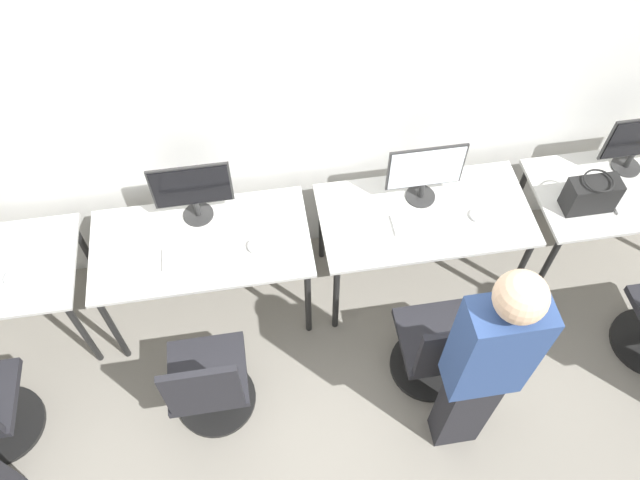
{
  "coord_description": "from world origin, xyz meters",
  "views": [
    {
      "loc": [
        -0.31,
        -1.83,
        3.7
      ],
      "look_at": [
        0.0,
        0.13,
        0.88
      ],
      "focal_mm": 35.0,
      "sensor_mm": 36.0,
      "label": 1
    }
  ],
  "objects_px": {
    "mouse_left": "(252,246)",
    "office_chair_right": "(438,350)",
    "keyboard_right": "(429,221)",
    "person_right": "(485,366)",
    "mouse_right": "(475,215)",
    "monitor_far_right": "(640,141)",
    "handbag": "(591,194)",
    "office_chair_left": "(209,386)",
    "monitor_right": "(425,172)",
    "keyboard_left": "(201,256)",
    "monitor_left": "(192,190)",
    "mouse_far_left": "(8,278)"
  },
  "relations": [
    {
      "from": "mouse_left",
      "to": "office_chair_right",
      "type": "bearing_deg",
      "value": -32.49
    },
    {
      "from": "keyboard_right",
      "to": "person_right",
      "type": "distance_m",
      "value": 1.04
    },
    {
      "from": "mouse_left",
      "to": "mouse_right",
      "type": "height_order",
      "value": "same"
    },
    {
      "from": "mouse_left",
      "to": "monitor_far_right",
      "type": "relative_size",
      "value": 0.2
    },
    {
      "from": "mouse_right",
      "to": "handbag",
      "type": "height_order",
      "value": "handbag"
    },
    {
      "from": "office_chair_left",
      "to": "monitor_right",
      "type": "distance_m",
      "value": 1.75
    },
    {
      "from": "keyboard_left",
      "to": "office_chair_right",
      "type": "xyz_separation_m",
      "value": [
        1.29,
        -0.62,
        -0.39
      ]
    },
    {
      "from": "office_chair_right",
      "to": "mouse_right",
      "type": "bearing_deg",
      "value": 62.33
    },
    {
      "from": "office_chair_right",
      "to": "mouse_left",
      "type": "bearing_deg",
      "value": 147.51
    },
    {
      "from": "keyboard_left",
      "to": "mouse_left",
      "type": "bearing_deg",
      "value": 3.27
    },
    {
      "from": "monitor_left",
      "to": "keyboard_left",
      "type": "height_order",
      "value": "monitor_left"
    },
    {
      "from": "monitor_left",
      "to": "mouse_far_left",
      "type": "bearing_deg",
      "value": -164.72
    },
    {
      "from": "mouse_far_left",
      "to": "office_chair_right",
      "type": "relative_size",
      "value": 0.1
    },
    {
      "from": "office_chair_left",
      "to": "mouse_far_left",
      "type": "bearing_deg",
      "value": 147.87
    },
    {
      "from": "keyboard_right",
      "to": "office_chair_right",
      "type": "relative_size",
      "value": 0.5
    },
    {
      "from": "keyboard_left",
      "to": "office_chair_right",
      "type": "distance_m",
      "value": 1.49
    },
    {
      "from": "monitor_right",
      "to": "mouse_right",
      "type": "distance_m",
      "value": 0.41
    },
    {
      "from": "monitor_left",
      "to": "mouse_left",
      "type": "bearing_deg",
      "value": -44.18
    },
    {
      "from": "mouse_right",
      "to": "person_right",
      "type": "distance_m",
      "value": 1.07
    },
    {
      "from": "office_chair_right",
      "to": "person_right",
      "type": "xyz_separation_m",
      "value": [
        0.04,
        -0.37,
        0.58
      ]
    },
    {
      "from": "person_right",
      "to": "mouse_far_left",
      "type": "bearing_deg",
      "value": 157.38
    },
    {
      "from": "keyboard_right",
      "to": "keyboard_left",
      "type": "bearing_deg",
      "value": -178.54
    },
    {
      "from": "handbag",
      "to": "monitor_left",
      "type": "bearing_deg",
      "value": 172.55
    },
    {
      "from": "keyboard_right",
      "to": "handbag",
      "type": "height_order",
      "value": "handbag"
    },
    {
      "from": "keyboard_left",
      "to": "office_chair_left",
      "type": "relative_size",
      "value": 0.5
    },
    {
      "from": "keyboard_left",
      "to": "person_right",
      "type": "relative_size",
      "value": 0.26
    },
    {
      "from": "office_chair_left",
      "to": "mouse_left",
      "type": "bearing_deg",
      "value": 62.29
    },
    {
      "from": "mouse_right",
      "to": "handbag",
      "type": "relative_size",
      "value": 0.3
    },
    {
      "from": "keyboard_left",
      "to": "mouse_left",
      "type": "relative_size",
      "value": 4.84
    },
    {
      "from": "mouse_far_left",
      "to": "office_chair_left",
      "type": "height_order",
      "value": "office_chair_left"
    },
    {
      "from": "monitor_left",
      "to": "office_chair_left",
      "type": "relative_size",
      "value": 0.53
    },
    {
      "from": "keyboard_left",
      "to": "monitor_far_right",
      "type": "xyz_separation_m",
      "value": [
        2.7,
        0.27,
        0.22
      ]
    },
    {
      "from": "monitor_right",
      "to": "monitor_left",
      "type": "bearing_deg",
      "value": 176.94
    },
    {
      "from": "mouse_left",
      "to": "keyboard_right",
      "type": "distance_m",
      "value": 1.05
    },
    {
      "from": "monitor_far_right",
      "to": "handbag",
      "type": "bearing_deg",
      "value": -145.44
    },
    {
      "from": "office_chair_left",
      "to": "monitor_left",
      "type": "bearing_deg",
      "value": 87.43
    },
    {
      "from": "mouse_far_left",
      "to": "monitor_right",
      "type": "height_order",
      "value": "monitor_right"
    },
    {
      "from": "mouse_right",
      "to": "office_chair_right",
      "type": "xyz_separation_m",
      "value": [
        -0.34,
        -0.65,
        -0.4
      ]
    },
    {
      "from": "monitor_far_right",
      "to": "mouse_far_left",
      "type": "bearing_deg",
      "value": -176.18
    },
    {
      "from": "monitor_far_right",
      "to": "person_right",
      "type": "bearing_deg",
      "value": -137.69
    },
    {
      "from": "mouse_far_left",
      "to": "monitor_far_right",
      "type": "bearing_deg",
      "value": 3.82
    },
    {
      "from": "monitor_right",
      "to": "person_right",
      "type": "relative_size",
      "value": 0.27
    },
    {
      "from": "mouse_far_left",
      "to": "monitor_right",
      "type": "distance_m",
      "value": 2.44
    },
    {
      "from": "keyboard_left",
      "to": "office_chair_left",
      "type": "bearing_deg",
      "value": -93.82
    },
    {
      "from": "mouse_far_left",
      "to": "monitor_right",
      "type": "relative_size",
      "value": 0.2
    },
    {
      "from": "keyboard_left",
      "to": "monitor_right",
      "type": "bearing_deg",
      "value": 9.8
    },
    {
      "from": "monitor_right",
      "to": "monitor_far_right",
      "type": "bearing_deg",
      "value": 1.39
    },
    {
      "from": "monitor_far_right",
      "to": "handbag",
      "type": "xyz_separation_m",
      "value": [
        -0.38,
        -0.26,
        -0.12
      ]
    },
    {
      "from": "person_right",
      "to": "keyboard_right",
      "type": "bearing_deg",
      "value": 88.77
    },
    {
      "from": "monitor_left",
      "to": "keyboard_left",
      "type": "distance_m",
      "value": 0.38
    }
  ]
}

